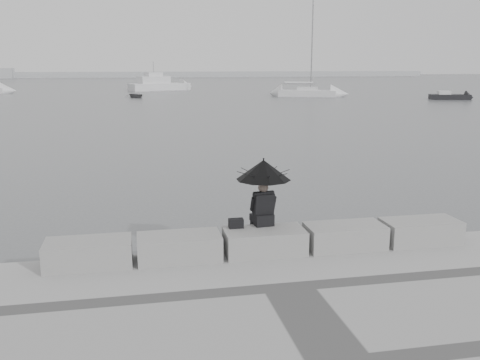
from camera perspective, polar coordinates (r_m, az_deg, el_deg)
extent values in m
plane|color=#4D4F52|center=(11.42, 2.04, -9.44)|extent=(360.00, 360.00, 0.00)
cube|color=gray|center=(10.50, -15.86, -7.54)|extent=(1.60, 0.80, 0.50)
cube|color=gray|center=(10.48, -6.50, -7.15)|extent=(1.60, 0.80, 0.50)
cube|color=gray|center=(10.74, 2.63, -6.60)|extent=(1.60, 0.80, 0.50)
cube|color=gray|center=(11.26, 11.11, -5.93)|extent=(1.60, 0.80, 0.50)
cube|color=gray|center=(11.99, 18.68, -5.22)|extent=(1.60, 0.80, 0.50)
sphere|color=#726056|center=(10.80, 2.49, -0.81)|extent=(0.21, 0.21, 0.21)
cylinder|color=black|center=(10.77, 2.51, -0.46)|extent=(0.02, 0.02, 1.00)
cone|color=black|center=(10.71, 2.52, 1.10)|extent=(1.11, 1.11, 0.40)
sphere|color=black|center=(10.67, 2.54, 2.27)|extent=(0.04, 0.04, 0.04)
cube|color=black|center=(10.75, -0.43, -4.64)|extent=(0.29, 0.17, 0.19)
cube|color=#9DA0A3|center=(165.36, -10.63, 10.99)|extent=(180.00, 6.00, 1.60)
cube|color=silver|center=(70.21, 7.17, 9.12)|extent=(7.67, 4.92, 0.90)
cube|color=silver|center=(70.18, 7.19, 9.61)|extent=(2.96, 2.43, 0.50)
cylinder|color=gray|center=(70.15, 7.32, 14.39)|extent=(0.16, 0.16, 12.00)
cylinder|color=gray|center=(70.15, 7.20, 10.14)|extent=(3.85, 1.60, 0.10)
cube|color=silver|center=(86.14, -8.58, 9.77)|extent=(9.94, 6.47, 1.20)
cube|color=silver|center=(86.10, -8.60, 10.50)|extent=(5.29, 3.96, 1.20)
cube|color=silver|center=(86.07, -8.62, 11.10)|extent=(2.85, 2.44, 0.60)
cylinder|color=gray|center=(86.06, -8.64, 11.83)|extent=(0.08, 0.08, 1.60)
cube|color=black|center=(68.50, 21.45, 8.21)|extent=(4.82, 2.86, 0.70)
cube|color=silver|center=(68.47, 21.49, 8.62)|extent=(1.66, 1.55, 0.50)
imported|color=slate|center=(68.85, -11.01, 8.87)|extent=(3.52, 2.37, 0.55)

